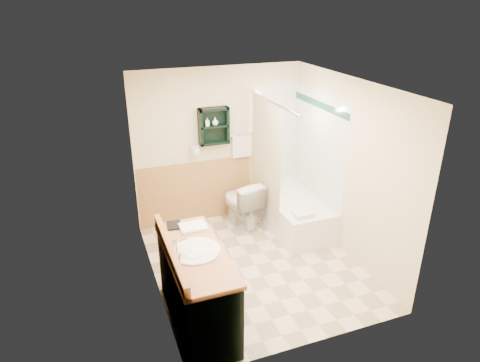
{
  "coord_description": "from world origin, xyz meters",
  "views": [
    {
      "loc": [
        -1.87,
        -4.42,
        3.32
      ],
      "look_at": [
        -0.14,
        0.2,
        1.17
      ],
      "focal_mm": 32.0,
      "sensor_mm": 36.0,
      "label": 1
    }
  ],
  "objects_px": {
    "bathtub": "(292,213)",
    "vanity_book": "(167,219)",
    "wall_shelf": "(214,126)",
    "vanity": "(197,287)",
    "soap_bottle_a": "(207,124)",
    "soap_bottle_b": "(215,122)",
    "toilet": "(241,204)",
    "hair_dryer": "(195,150)"
  },
  "relations": [
    {
      "from": "wall_shelf",
      "to": "toilet",
      "type": "height_order",
      "value": "wall_shelf"
    },
    {
      "from": "wall_shelf",
      "to": "soap_bottle_a",
      "type": "relative_size",
      "value": 4.47
    },
    {
      "from": "hair_dryer",
      "to": "soap_bottle_a",
      "type": "bearing_deg",
      "value": -8.55
    },
    {
      "from": "bathtub",
      "to": "toilet",
      "type": "xyz_separation_m",
      "value": [
        -0.72,
        0.33,
        0.13
      ]
    },
    {
      "from": "bathtub",
      "to": "soap_bottle_b",
      "type": "distance_m",
      "value": 1.81
    },
    {
      "from": "soap_bottle_a",
      "to": "soap_bottle_b",
      "type": "bearing_deg",
      "value": 0.0
    },
    {
      "from": "toilet",
      "to": "soap_bottle_b",
      "type": "height_order",
      "value": "soap_bottle_b"
    },
    {
      "from": "wall_shelf",
      "to": "hair_dryer",
      "type": "distance_m",
      "value": 0.46
    },
    {
      "from": "bathtub",
      "to": "toilet",
      "type": "distance_m",
      "value": 0.8
    },
    {
      "from": "hair_dryer",
      "to": "toilet",
      "type": "xyz_separation_m",
      "value": [
        0.6,
        -0.36,
        -0.82
      ]
    },
    {
      "from": "vanity",
      "to": "soap_bottle_b",
      "type": "relative_size",
      "value": 12.53
    },
    {
      "from": "soap_bottle_a",
      "to": "soap_bottle_b",
      "type": "distance_m",
      "value": 0.12
    },
    {
      "from": "vanity_book",
      "to": "bathtub",
      "type": "bearing_deg",
      "value": 30.92
    },
    {
      "from": "bathtub",
      "to": "toilet",
      "type": "relative_size",
      "value": 1.93
    },
    {
      "from": "vanity_book",
      "to": "soap_bottle_b",
      "type": "distance_m",
      "value": 1.99
    },
    {
      "from": "toilet",
      "to": "vanity_book",
      "type": "bearing_deg",
      "value": 32.01
    },
    {
      "from": "vanity",
      "to": "soap_bottle_a",
      "type": "relative_size",
      "value": 11.62
    },
    {
      "from": "hair_dryer",
      "to": "bathtub",
      "type": "height_order",
      "value": "hair_dryer"
    },
    {
      "from": "toilet",
      "to": "vanity_book",
      "type": "height_order",
      "value": "vanity_book"
    },
    {
      "from": "bathtub",
      "to": "vanity_book",
      "type": "distance_m",
      "value": 2.4
    },
    {
      "from": "hair_dryer",
      "to": "soap_bottle_b",
      "type": "bearing_deg",
      "value": -5.35
    },
    {
      "from": "toilet",
      "to": "soap_bottle_a",
      "type": "distance_m",
      "value": 1.32
    },
    {
      "from": "hair_dryer",
      "to": "bathtub",
      "type": "relative_size",
      "value": 0.16
    },
    {
      "from": "vanity",
      "to": "soap_bottle_b",
      "type": "height_order",
      "value": "soap_bottle_b"
    },
    {
      "from": "vanity",
      "to": "toilet",
      "type": "relative_size",
      "value": 1.84
    },
    {
      "from": "soap_bottle_a",
      "to": "hair_dryer",
      "type": "bearing_deg",
      "value": 171.45
    },
    {
      "from": "toilet",
      "to": "vanity_book",
      "type": "distance_m",
      "value": 1.95
    },
    {
      "from": "vanity_book",
      "to": "soap_bottle_a",
      "type": "relative_size",
      "value": 1.71
    },
    {
      "from": "hair_dryer",
      "to": "toilet",
      "type": "distance_m",
      "value": 1.08
    },
    {
      "from": "toilet",
      "to": "soap_bottle_a",
      "type": "height_order",
      "value": "soap_bottle_a"
    },
    {
      "from": "vanity_book",
      "to": "soap_bottle_b",
      "type": "xyz_separation_m",
      "value": [
        1.08,
        1.56,
        0.6
      ]
    },
    {
      "from": "vanity_book",
      "to": "wall_shelf",
      "type": "bearing_deg",
      "value": 63.3
    },
    {
      "from": "wall_shelf",
      "to": "vanity_book",
      "type": "height_order",
      "value": "wall_shelf"
    },
    {
      "from": "vanity",
      "to": "soap_bottle_b",
      "type": "xyz_separation_m",
      "value": [
        0.92,
        2.17,
        1.16
      ]
    },
    {
      "from": "hair_dryer",
      "to": "soap_bottle_a",
      "type": "distance_m",
      "value": 0.44
    },
    {
      "from": "toilet",
      "to": "soap_bottle_b",
      "type": "bearing_deg",
      "value": -59.33
    },
    {
      "from": "vanity_book",
      "to": "soap_bottle_a",
      "type": "xyz_separation_m",
      "value": [
        0.96,
        1.56,
        0.58
      ]
    },
    {
      "from": "wall_shelf",
      "to": "vanity_book",
      "type": "distance_m",
      "value": 1.97
    },
    {
      "from": "hair_dryer",
      "to": "toilet",
      "type": "height_order",
      "value": "hair_dryer"
    },
    {
      "from": "vanity",
      "to": "bathtub",
      "type": "xyz_separation_m",
      "value": [
        1.92,
        1.51,
        -0.2
      ]
    },
    {
      "from": "wall_shelf",
      "to": "bathtub",
      "type": "xyz_separation_m",
      "value": [
        1.03,
        -0.66,
        -1.3
      ]
    },
    {
      "from": "bathtub",
      "to": "hair_dryer",
      "type": "bearing_deg",
      "value": 152.7
    }
  ]
}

